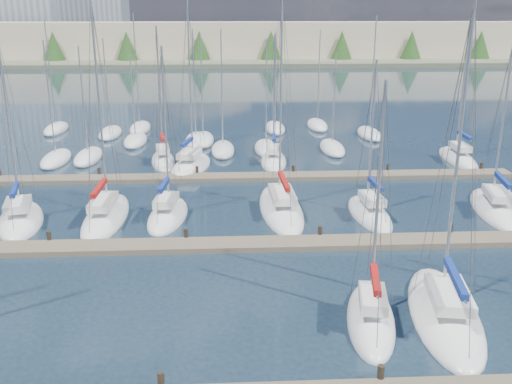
{
  "coord_description": "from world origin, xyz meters",
  "views": [
    {
      "loc": [
        -1.5,
        -14.64,
        13.24
      ],
      "look_at": [
        0.0,
        14.0,
        4.0
      ],
      "focal_mm": 40.0,
      "sensor_mm": 36.0,
      "label": 1
    }
  ],
  "objects_px": {
    "sailboat_l": "(369,213)",
    "sailboat_d": "(371,318)",
    "sailboat_k": "(281,208)",
    "sailboat_m": "(494,208)",
    "sailboat_i": "(106,216)",
    "sailboat_e": "(444,313)",
    "sailboat_j": "(168,215)",
    "sailboat_n": "(163,161)",
    "sailboat_o": "(191,166)",
    "sailboat_h": "(21,220)",
    "sailboat_r": "(458,158)",
    "sailboat_p": "(274,161)"
  },
  "relations": [
    {
      "from": "sailboat_l",
      "to": "sailboat_d",
      "type": "bearing_deg",
      "value": -106.18
    },
    {
      "from": "sailboat_k",
      "to": "sailboat_m",
      "type": "distance_m",
      "value": 14.68
    },
    {
      "from": "sailboat_i",
      "to": "sailboat_e",
      "type": "bearing_deg",
      "value": -36.5
    },
    {
      "from": "sailboat_e",
      "to": "sailboat_j",
      "type": "relative_size",
      "value": 1.23
    },
    {
      "from": "sailboat_n",
      "to": "sailboat_o",
      "type": "relative_size",
      "value": 0.85
    },
    {
      "from": "sailboat_l",
      "to": "sailboat_o",
      "type": "relative_size",
      "value": 0.74
    },
    {
      "from": "sailboat_n",
      "to": "sailboat_o",
      "type": "xyz_separation_m",
      "value": [
        2.6,
        -1.81,
        -0.01
      ]
    },
    {
      "from": "sailboat_l",
      "to": "sailboat_k",
      "type": "bearing_deg",
      "value": 164.19
    },
    {
      "from": "sailboat_e",
      "to": "sailboat_k",
      "type": "distance_m",
      "value": 15.71
    },
    {
      "from": "sailboat_d",
      "to": "sailboat_i",
      "type": "relative_size",
      "value": 0.76
    },
    {
      "from": "sailboat_h",
      "to": "sailboat_m",
      "type": "height_order",
      "value": "sailboat_h"
    },
    {
      "from": "sailboat_d",
      "to": "sailboat_r",
      "type": "bearing_deg",
      "value": 72.04
    },
    {
      "from": "sailboat_i",
      "to": "sailboat_m",
      "type": "bearing_deg",
      "value": 1.36
    },
    {
      "from": "sailboat_m",
      "to": "sailboat_r",
      "type": "height_order",
      "value": "sailboat_r"
    },
    {
      "from": "sailboat_k",
      "to": "sailboat_p",
      "type": "bearing_deg",
      "value": 85.76
    },
    {
      "from": "sailboat_m",
      "to": "sailboat_k",
      "type": "bearing_deg",
      "value": -171.73
    },
    {
      "from": "sailboat_d",
      "to": "sailboat_k",
      "type": "height_order",
      "value": "sailboat_k"
    },
    {
      "from": "sailboat_d",
      "to": "sailboat_m",
      "type": "height_order",
      "value": "sailboat_m"
    },
    {
      "from": "sailboat_j",
      "to": "sailboat_k",
      "type": "bearing_deg",
      "value": 12.93
    },
    {
      "from": "sailboat_h",
      "to": "sailboat_p",
      "type": "xyz_separation_m",
      "value": [
        17.66,
        14.23,
        0.01
      ]
    },
    {
      "from": "sailboat_r",
      "to": "sailboat_i",
      "type": "xyz_separation_m",
      "value": [
        -29.19,
        -13.91,
        -0.0
      ]
    },
    {
      "from": "sailboat_n",
      "to": "sailboat_o",
      "type": "height_order",
      "value": "sailboat_o"
    },
    {
      "from": "sailboat_d",
      "to": "sailboat_l",
      "type": "relative_size",
      "value": 1.03
    },
    {
      "from": "sailboat_n",
      "to": "sailboat_r",
      "type": "xyz_separation_m",
      "value": [
        26.91,
        -0.46,
        -0.01
      ]
    },
    {
      "from": "sailboat_e",
      "to": "sailboat_i",
      "type": "relative_size",
      "value": 0.98
    },
    {
      "from": "sailboat_r",
      "to": "sailboat_e",
      "type": "bearing_deg",
      "value": -110.33
    },
    {
      "from": "sailboat_n",
      "to": "sailboat_r",
      "type": "height_order",
      "value": "sailboat_r"
    },
    {
      "from": "sailboat_p",
      "to": "sailboat_j",
      "type": "bearing_deg",
      "value": -116.66
    },
    {
      "from": "sailboat_k",
      "to": "sailboat_l",
      "type": "xyz_separation_m",
      "value": [
        5.83,
        -1.36,
        -0.0
      ]
    },
    {
      "from": "sailboat_d",
      "to": "sailboat_o",
      "type": "bearing_deg",
      "value": 120.0
    },
    {
      "from": "sailboat_k",
      "to": "sailboat_m",
      "type": "height_order",
      "value": "sailboat_k"
    },
    {
      "from": "sailboat_d",
      "to": "sailboat_e",
      "type": "relative_size",
      "value": 0.78
    },
    {
      "from": "sailboat_d",
      "to": "sailboat_l",
      "type": "height_order",
      "value": "sailboat_d"
    },
    {
      "from": "sailboat_p",
      "to": "sailboat_o",
      "type": "bearing_deg",
      "value": -165.72
    },
    {
      "from": "sailboat_e",
      "to": "sailboat_k",
      "type": "bearing_deg",
      "value": 122.32
    },
    {
      "from": "sailboat_h",
      "to": "sailboat_i",
      "type": "bearing_deg",
      "value": -9.9
    },
    {
      "from": "sailboat_n",
      "to": "sailboat_p",
      "type": "relative_size",
      "value": 1.06
    },
    {
      "from": "sailboat_i",
      "to": "sailboat_p",
      "type": "bearing_deg",
      "value": 49.37
    },
    {
      "from": "sailboat_j",
      "to": "sailboat_k",
      "type": "height_order",
      "value": "sailboat_k"
    },
    {
      "from": "sailboat_k",
      "to": "sailboat_j",
      "type": "bearing_deg",
      "value": -174.48
    },
    {
      "from": "sailboat_j",
      "to": "sailboat_k",
      "type": "relative_size",
      "value": 0.77
    },
    {
      "from": "sailboat_i",
      "to": "sailboat_l",
      "type": "bearing_deg",
      "value": -0.31
    },
    {
      "from": "sailboat_n",
      "to": "sailboat_l",
      "type": "distance_m",
      "value": 21.16
    },
    {
      "from": "sailboat_d",
      "to": "sailboat_e",
      "type": "distance_m",
      "value": 3.45
    },
    {
      "from": "sailboat_n",
      "to": "sailboat_m",
      "type": "relative_size",
      "value": 1.05
    },
    {
      "from": "sailboat_j",
      "to": "sailboat_l",
      "type": "height_order",
      "value": "sailboat_j"
    },
    {
      "from": "sailboat_j",
      "to": "sailboat_o",
      "type": "relative_size",
      "value": 0.8
    },
    {
      "from": "sailboat_h",
      "to": "sailboat_m",
      "type": "xyz_separation_m",
      "value": [
        31.77,
        0.63,
        -0.0
      ]
    },
    {
      "from": "sailboat_n",
      "to": "sailboat_h",
      "type": "distance_m",
      "value": 16.6
    },
    {
      "from": "sailboat_j",
      "to": "sailboat_p",
      "type": "xyz_separation_m",
      "value": [
        8.18,
        13.84,
        0.0
      ]
    }
  ]
}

